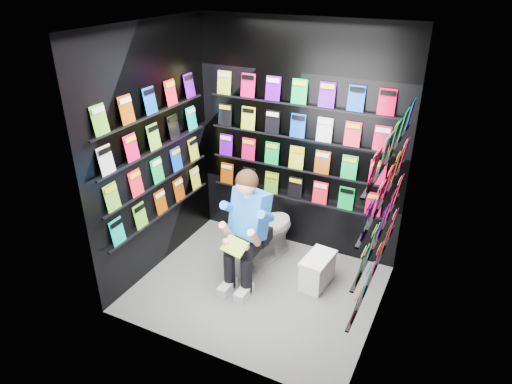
% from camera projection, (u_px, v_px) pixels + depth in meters
% --- Properties ---
extents(floor, '(2.40, 2.40, 0.00)m').
position_uv_depth(floor, '(258.00, 288.00, 4.78)').
color(floor, slate).
rests_on(floor, ground).
extents(ceiling, '(2.40, 2.40, 0.00)m').
position_uv_depth(ceiling, '(258.00, 27.00, 3.62)').
color(ceiling, white).
rests_on(ceiling, floor).
extents(wall_back, '(2.40, 0.04, 2.60)m').
position_uv_depth(wall_back, '(298.00, 142.00, 5.00)').
color(wall_back, black).
rests_on(wall_back, floor).
extents(wall_front, '(2.40, 0.04, 2.60)m').
position_uv_depth(wall_front, '(199.00, 225.00, 3.40)').
color(wall_front, black).
rests_on(wall_front, floor).
extents(wall_left, '(0.04, 2.00, 2.60)m').
position_uv_depth(wall_left, '(153.00, 154.00, 4.68)').
color(wall_left, black).
rests_on(wall_left, floor).
extents(wall_right, '(0.04, 2.00, 2.60)m').
position_uv_depth(wall_right, '(390.00, 203.00, 3.72)').
color(wall_right, black).
rests_on(wall_right, floor).
extents(comics_back, '(2.10, 0.06, 1.37)m').
position_uv_depth(comics_back, '(297.00, 142.00, 4.97)').
color(comics_back, '#E9002C').
rests_on(comics_back, wall_back).
extents(comics_left, '(0.06, 1.70, 1.37)m').
position_uv_depth(comics_left, '(156.00, 154.00, 4.66)').
color(comics_left, '#E9002C').
rests_on(comics_left, wall_left).
extents(comics_right, '(0.06, 1.70, 1.37)m').
position_uv_depth(comics_right, '(386.00, 201.00, 3.73)').
color(comics_right, '#E9002C').
rests_on(comics_right, wall_right).
extents(toilet, '(0.58, 0.82, 0.73)m').
position_uv_depth(toilet, '(266.00, 230.00, 5.13)').
color(toilet, white).
rests_on(toilet, floor).
extents(longbox, '(0.27, 0.44, 0.31)m').
position_uv_depth(longbox, '(317.00, 272.00, 4.78)').
color(longbox, white).
rests_on(longbox, floor).
extents(longbox_lid, '(0.29, 0.46, 0.03)m').
position_uv_depth(longbox_lid, '(318.00, 258.00, 4.70)').
color(longbox_lid, white).
rests_on(longbox_lid, longbox).
extents(reader, '(0.66, 0.84, 1.37)m').
position_uv_depth(reader, '(251.00, 214.00, 4.65)').
color(reader, blue).
rests_on(reader, toilet).
extents(held_comic, '(0.29, 0.21, 0.11)m').
position_uv_depth(held_comic, '(235.00, 246.00, 4.45)').
color(held_comic, green).
rests_on(held_comic, reader).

